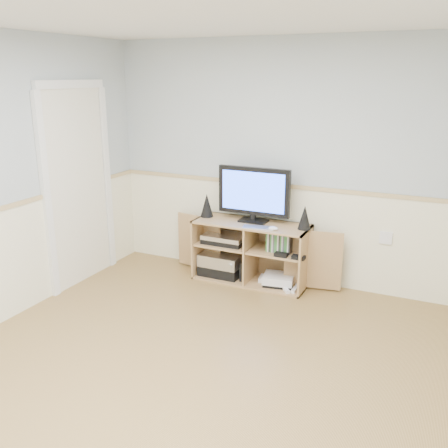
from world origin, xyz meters
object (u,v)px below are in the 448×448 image
(media_cabinet, at_px, (253,250))
(monitor, at_px, (254,193))
(game_consoles, at_px, (278,280))
(keyboard, at_px, (258,227))

(media_cabinet, xyz_separation_m, monitor, (-0.00, -0.01, 0.63))
(monitor, relative_size, game_consoles, 1.68)
(monitor, xyz_separation_m, game_consoles, (0.31, -0.06, -0.89))
(keyboard, bearing_deg, game_consoles, 24.26)
(keyboard, bearing_deg, monitor, 113.87)
(game_consoles, bearing_deg, media_cabinet, 167.85)
(media_cabinet, xyz_separation_m, keyboard, (0.13, -0.19, 0.32))
(monitor, bearing_deg, media_cabinet, 90.00)
(media_cabinet, height_order, game_consoles, media_cabinet)
(keyboard, relative_size, game_consoles, 0.69)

